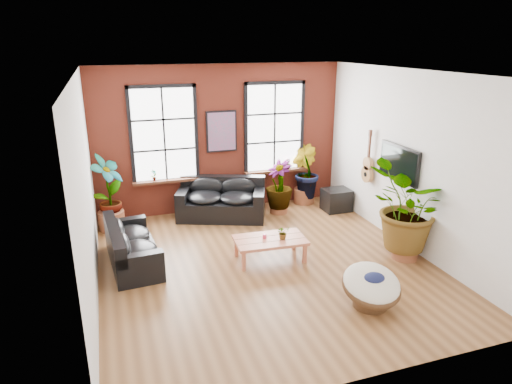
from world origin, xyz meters
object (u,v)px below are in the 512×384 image
(sofa_back, at_px, (222,200))
(papasan_chair, at_px, (371,286))
(coffee_table, at_px, (270,241))
(sofa_left, at_px, (130,247))

(sofa_back, xyz_separation_m, papasan_chair, (1.26, -4.50, -0.06))
(coffee_table, xyz_separation_m, papasan_chair, (0.95, -2.03, -0.02))
(coffee_table, bearing_deg, sofa_left, 168.65)
(sofa_back, distance_m, papasan_chair, 4.67)
(coffee_table, height_order, papasan_chair, papasan_chair)
(sofa_left, xyz_separation_m, papasan_chair, (3.49, -2.70, 0.01))
(sofa_left, height_order, papasan_chair, sofa_left)
(sofa_left, bearing_deg, sofa_back, -55.65)
(sofa_back, height_order, coffee_table, sofa_back)
(sofa_left, distance_m, papasan_chair, 4.41)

